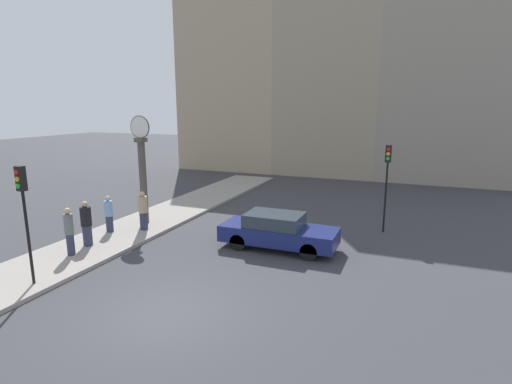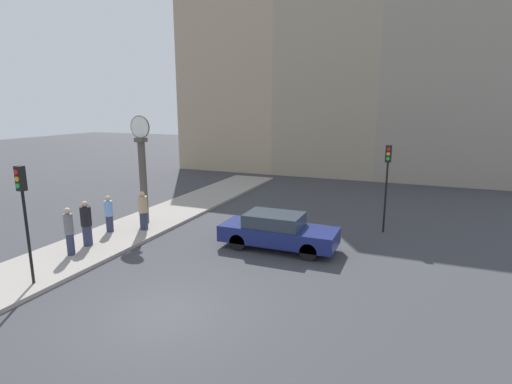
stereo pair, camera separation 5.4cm
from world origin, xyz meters
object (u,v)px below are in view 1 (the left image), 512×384
Objects in this scene: traffic_light_far at (387,171)px; pedestrian_blue_stripe at (109,214)px; pedestrian_tan_coat at (143,211)px; sedan_car at (278,231)px; traffic_light_near at (24,201)px; pedestrian_grey_jacket at (69,231)px; street_clock at (143,171)px; pedestrian_black_jacket at (86,224)px.

pedestrian_blue_stripe is at bearing -156.29° from traffic_light_far.
traffic_light_far is 12.54m from pedestrian_blue_stripe.
traffic_light_far is 2.43× the size of pedestrian_blue_stripe.
pedestrian_blue_stripe is (-11.35, -4.99, -1.89)m from traffic_light_far.
sedan_car is at bearing 2.45° from pedestrian_tan_coat.
traffic_light_near is at bearing -87.16° from pedestrian_tan_coat.
pedestrian_blue_stripe is (-7.56, -1.11, 0.22)m from sedan_car.
traffic_light_near is 5.69m from pedestrian_blue_stripe.
traffic_light_far reaches higher than pedestrian_grey_jacket.
traffic_light_far is at bearing 45.85° from traffic_light_near.
pedestrian_tan_coat is (0.64, -0.95, -1.64)m from street_clock.
sedan_car is 7.94m from pedestrian_grey_jacket.
traffic_light_far is 2.17× the size of pedestrian_grey_jacket.
pedestrian_tan_coat is at bearing -157.75° from traffic_light_far.
pedestrian_blue_stripe is at bearing -171.64° from sedan_car.
pedestrian_tan_coat is at bearing 73.82° from pedestrian_black_jacket.
traffic_light_near is at bearing -134.15° from traffic_light_far.
pedestrian_grey_jacket is (-10.68, -7.81, -1.77)m from traffic_light_far.
pedestrian_blue_stripe is 0.93× the size of pedestrian_tan_coat.
pedestrian_tan_coat reaches higher than sedan_car.
pedestrian_grey_jacket is (0.10, -4.62, -1.58)m from street_clock.
pedestrian_blue_stripe reaches higher than sedan_car.
traffic_light_far is at bearing 36.17° from pedestrian_grey_jacket.
pedestrian_grey_jacket is at bearing -143.83° from traffic_light_far.
pedestrian_grey_jacket is at bearing 109.97° from traffic_light_near.
sedan_car is 6.36m from pedestrian_tan_coat.
street_clock reaches higher than pedestrian_blue_stripe.
sedan_car is 7.67m from pedestrian_black_jacket.
pedestrian_tan_coat is (-10.14, -4.15, -1.83)m from traffic_light_far.
sedan_car is 7.28m from street_clock.
sedan_car is 2.85× the size of pedestrian_blue_stripe.
street_clock reaches higher than traffic_light_near.
pedestrian_black_jacket is (-0.11, -3.56, -1.61)m from street_clock.
sedan_car is 5.82m from traffic_light_far.
traffic_light_near is 2.29× the size of pedestrian_blue_stripe.
traffic_light_far is 11.10m from pedestrian_tan_coat.
pedestrian_blue_stripe is 0.89× the size of pedestrian_grey_jacket.
pedestrian_tan_coat reaches higher than pedestrian_blue_stripe.
pedestrian_grey_jacket is at bearing -78.77° from pedestrian_black_jacket.
traffic_light_far is at bearing 23.71° from pedestrian_blue_stripe.
pedestrian_grey_jacket is at bearing -150.27° from sedan_car.
pedestrian_black_jacket is 1.08m from pedestrian_grey_jacket.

